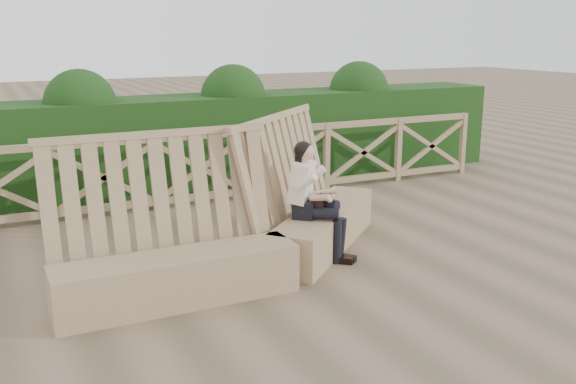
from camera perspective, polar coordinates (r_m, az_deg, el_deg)
name	(u,v)px	position (r m, az deg, el deg)	size (l,w,h in m)	color
ground	(311,283)	(6.76, 2.08, -8.11)	(60.00, 60.00, 0.00)	brown
bench	(254,235)	(6.98, -3.04, -3.81)	(4.26, 2.19, 1.62)	olive
woman	(312,195)	(7.26, 2.15, -0.28)	(0.73, 0.74, 1.36)	black
guardrail	(201,168)	(9.69, -7.70, 2.11)	(10.10, 0.09, 1.10)	#998259
hedge	(178,143)	(10.78, -9.78, 4.33)	(12.00, 1.20, 1.50)	black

